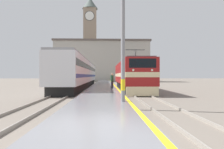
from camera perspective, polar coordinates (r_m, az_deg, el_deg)
name	(u,v)px	position (r m, az deg, el deg)	size (l,w,h in m)	color
ground_plane	(104,86)	(36.53, -2.09, -3.15)	(200.00, 200.00, 0.00)	#70665B
platform	(104,87)	(31.52, -2.15, -3.20)	(3.34, 140.00, 0.45)	slate
rail_track_near	(127,88)	(31.69, 3.98, -3.53)	(2.83, 140.00, 0.16)	#70665B
rail_track_far	(78,88)	(31.77, -8.76, -3.52)	(2.83, 140.00, 0.16)	#70665B
locomotive_train	(130,75)	(27.72, 4.78, -0.24)	(2.92, 18.68, 4.59)	black
passenger_train	(81,73)	(35.13, -8.07, 0.36)	(2.92, 34.33, 4.13)	black
catenary_mast	(125,28)	(11.93, 3.44, 11.97)	(2.50, 0.24, 7.74)	gray
person_on_platform	(112,81)	(23.57, 0.01, -1.59)	(0.34, 0.34, 1.62)	#23232D
clock_tower	(90,37)	(78.45, -5.77, 9.81)	(5.45, 5.45, 29.29)	gray
station_building	(102,61)	(64.13, -2.60, 3.47)	(27.41, 8.53, 11.95)	#A8A399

